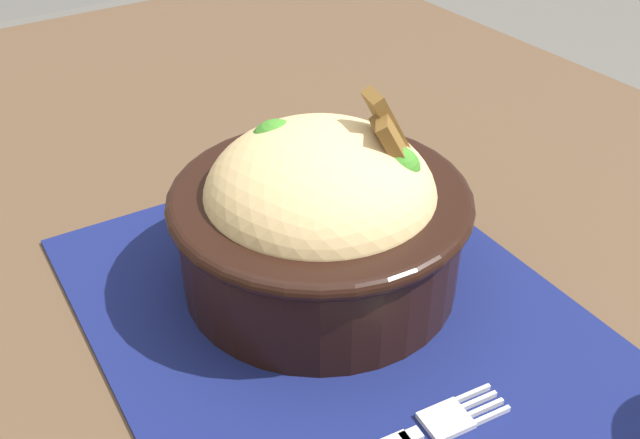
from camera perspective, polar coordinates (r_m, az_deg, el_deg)
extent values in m
cube|color=#4C3826|center=(0.49, -0.43, -10.93)|extent=(1.37, 0.99, 0.04)
cylinder|color=#412F20|center=(1.32, 0.41, 1.27)|extent=(0.04, 0.04, 0.72)
cube|color=#11194C|center=(0.48, 1.64, -8.08)|extent=(0.40, 0.31, 0.00)
cylinder|color=black|center=(0.49, 0.00, -1.28)|extent=(0.19, 0.19, 0.07)
torus|color=black|center=(0.48, 0.00, 1.70)|extent=(0.20, 0.20, 0.01)
ellipsoid|color=tan|center=(0.47, 0.00, 1.80)|extent=(0.19, 0.19, 0.09)
sphere|color=#377924|center=(0.48, -3.39, 5.65)|extent=(0.04, 0.04, 0.04)
sphere|color=#377924|center=(0.46, 6.06, 3.91)|extent=(0.03, 0.03, 0.03)
cylinder|color=orange|center=(0.48, -0.69, 4.91)|extent=(0.01, 0.04, 0.01)
cylinder|color=orange|center=(0.48, -0.90, 5.22)|extent=(0.02, 0.03, 0.01)
cylinder|color=orange|center=(0.47, -0.36, 4.83)|extent=(0.01, 0.04, 0.01)
cube|color=brown|center=(0.46, 6.18, 5.08)|extent=(0.03, 0.04, 0.05)
cube|color=brown|center=(0.47, 6.00, 5.62)|extent=(0.03, 0.04, 0.04)
cube|color=brown|center=(0.47, 5.59, 6.81)|extent=(0.03, 0.04, 0.06)
cube|color=silver|center=(0.42, 7.54, -16.09)|extent=(0.01, 0.01, 0.00)
cube|color=silver|center=(0.43, 9.74, -15.11)|extent=(0.02, 0.03, 0.00)
cube|color=silver|center=(0.44, 13.21, -14.60)|extent=(0.01, 0.02, 0.00)
cube|color=silver|center=(0.44, 12.72, -14.10)|extent=(0.01, 0.02, 0.00)
cube|color=silver|center=(0.44, 12.22, -13.58)|extent=(0.01, 0.02, 0.00)
cube|color=silver|center=(0.44, 11.75, -13.09)|extent=(0.01, 0.02, 0.00)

